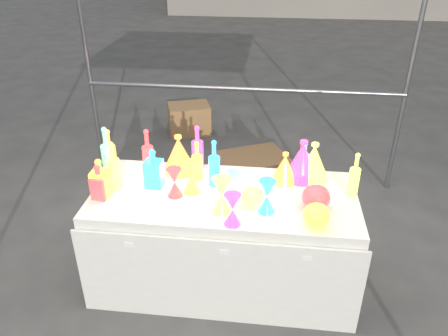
# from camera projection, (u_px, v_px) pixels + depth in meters

# --- Properties ---
(ground) EXTENTS (80.00, 80.00, 0.00)m
(ground) POSITION_uv_depth(u_px,v_px,m) (224.00, 277.00, 3.33)
(ground) COLOR #5E5C57
(ground) RESTS_ON ground
(display_table) EXTENTS (1.84, 0.83, 0.75)m
(display_table) POSITION_uv_depth(u_px,v_px,m) (224.00, 239.00, 3.14)
(display_table) COLOR white
(display_table) RESTS_ON ground
(cardboard_box_closed) EXTENTS (0.60, 0.51, 0.37)m
(cardboard_box_closed) POSITION_uv_depth(u_px,v_px,m) (189.00, 119.00, 5.59)
(cardboard_box_closed) COLOR #A5774A
(cardboard_box_closed) RESTS_ON ground
(cardboard_box_flat) EXTENTS (0.93, 0.83, 0.07)m
(cardboard_box_flat) POSITION_uv_depth(u_px,v_px,m) (252.00, 159.00, 4.95)
(cardboard_box_flat) COLOR #A5774A
(cardboard_box_flat) RESTS_ON ground
(bottle_0) EXTENTS (0.09, 0.09, 0.35)m
(bottle_0) POSITION_uv_depth(u_px,v_px,m) (110.00, 152.00, 3.13)
(bottle_0) COLOR red
(bottle_0) RESTS_ON display_table
(bottle_2) EXTENTS (0.10, 0.10, 0.37)m
(bottle_2) POSITION_uv_depth(u_px,v_px,m) (148.00, 153.00, 3.09)
(bottle_2) COLOR #CF5A15
(bottle_2) RESTS_ON display_table
(bottle_3) EXTENTS (0.10, 0.10, 0.34)m
(bottle_3) POSITION_uv_depth(u_px,v_px,m) (197.00, 147.00, 3.21)
(bottle_3) COLOR blue
(bottle_3) RESTS_ON display_table
(bottle_4) EXTENTS (0.09, 0.09, 0.36)m
(bottle_4) POSITION_uv_depth(u_px,v_px,m) (113.00, 166.00, 2.94)
(bottle_4) COLOR #14617F
(bottle_4) RESTS_ON display_table
(bottle_5) EXTENTS (0.09, 0.09, 0.39)m
(bottle_5) POSITION_uv_depth(u_px,v_px,m) (107.00, 152.00, 3.08)
(bottle_5) COLOR #B12371
(bottle_5) RESTS_ON display_table
(bottle_6) EXTENTS (0.09, 0.09, 0.30)m
(bottle_6) POSITION_uv_depth(u_px,v_px,m) (197.00, 161.00, 3.07)
(bottle_6) COLOR red
(bottle_6) RESTS_ON display_table
(bottle_7) EXTENTS (0.10, 0.10, 0.35)m
(bottle_7) POSITION_uv_depth(u_px,v_px,m) (214.00, 163.00, 2.99)
(bottle_7) COLOR green
(bottle_7) RESTS_ON display_table
(decanter_0) EXTENTS (0.11, 0.11, 0.27)m
(decanter_0) POSITION_uv_depth(u_px,v_px,m) (100.00, 178.00, 2.89)
(decanter_0) COLOR red
(decanter_0) RESTS_ON display_table
(decanter_1) EXTENTS (0.11, 0.11, 0.25)m
(decanter_1) POSITION_uv_depth(u_px,v_px,m) (99.00, 181.00, 2.87)
(decanter_1) COLOR #CF5A15
(decanter_1) RESTS_ON display_table
(decanter_2) EXTENTS (0.12, 0.12, 0.28)m
(decanter_2) POSITION_uv_depth(u_px,v_px,m) (154.00, 168.00, 2.99)
(decanter_2) COLOR green
(decanter_2) RESTS_ON display_table
(hourglass_0) EXTENTS (0.11, 0.11, 0.20)m
(hourglass_0) POSITION_uv_depth(u_px,v_px,m) (175.00, 183.00, 2.90)
(hourglass_0) COLOR #CF5A15
(hourglass_0) RESTS_ON display_table
(hourglass_1) EXTENTS (0.11, 0.11, 0.21)m
(hourglass_1) POSITION_uv_depth(u_px,v_px,m) (233.00, 210.00, 2.61)
(hourglass_1) COLOR blue
(hourglass_1) RESTS_ON display_table
(hourglass_2) EXTENTS (0.15, 0.15, 0.24)m
(hourglass_2) POSITION_uv_depth(u_px,v_px,m) (222.00, 195.00, 2.72)
(hourglass_2) COLOR #14617F
(hourglass_2) RESTS_ON display_table
(hourglass_3) EXTENTS (0.14, 0.14, 0.21)m
(hourglass_3) POSITION_uv_depth(u_px,v_px,m) (233.00, 186.00, 2.84)
(hourglass_3) COLOR #B12371
(hourglass_3) RESTS_ON display_table
(hourglass_4) EXTENTS (0.13, 0.13, 0.23)m
(hourglass_4) POSITION_uv_depth(u_px,v_px,m) (191.00, 177.00, 2.93)
(hourglass_4) COLOR red
(hourglass_4) RESTS_ON display_table
(hourglass_5) EXTENTS (0.14, 0.14, 0.22)m
(hourglass_5) POSITION_uv_depth(u_px,v_px,m) (267.00, 196.00, 2.73)
(hourglass_5) COLOR green
(hourglass_5) RESTS_ON display_table
(globe_0) EXTENTS (0.20, 0.20, 0.13)m
(globe_0) POSITION_uv_depth(u_px,v_px,m) (316.00, 217.00, 2.62)
(globe_0) COLOR red
(globe_0) RESTS_ON display_table
(globe_1) EXTENTS (0.17, 0.17, 0.12)m
(globe_1) POSITION_uv_depth(u_px,v_px,m) (252.00, 198.00, 2.81)
(globe_1) COLOR #14617F
(globe_1) RESTS_ON display_table
(globe_2) EXTENTS (0.19, 0.19, 0.15)m
(globe_2) POSITION_uv_depth(u_px,v_px,m) (316.00, 199.00, 2.78)
(globe_2) COLOR #CF5A15
(globe_2) RESTS_ON display_table
(lampshade_0) EXTENTS (0.29, 0.29, 0.29)m
(lampshade_0) POSITION_uv_depth(u_px,v_px,m) (179.00, 154.00, 3.18)
(lampshade_0) COLOR #FFF735
(lampshade_0) RESTS_ON display_table
(lampshade_1) EXTENTS (0.22, 0.22, 0.22)m
(lampshade_1) POSITION_uv_depth(u_px,v_px,m) (285.00, 167.00, 3.06)
(lampshade_1) COLOR #FFF735
(lampshade_1) RESTS_ON display_table
(lampshade_2) EXTENTS (0.29, 0.29, 0.30)m
(lampshade_2) POSITION_uv_depth(u_px,v_px,m) (302.00, 160.00, 3.08)
(lampshade_2) COLOR blue
(lampshade_2) RESTS_ON display_table
(lampshade_3) EXTENTS (0.29, 0.29, 0.28)m
(lampshade_3) POSITION_uv_depth(u_px,v_px,m) (313.00, 161.00, 3.08)
(lampshade_3) COLOR #14617F
(lampshade_3) RESTS_ON display_table
(bottle_8) EXTENTS (0.07, 0.07, 0.25)m
(bottle_8) POSITION_uv_depth(u_px,v_px,m) (305.00, 158.00, 3.16)
(bottle_8) COLOR green
(bottle_8) RESTS_ON display_table
(bottle_9) EXTENTS (0.07, 0.07, 0.27)m
(bottle_9) POSITION_uv_depth(u_px,v_px,m) (301.00, 158.00, 3.13)
(bottle_9) COLOR #CF5A15
(bottle_9) RESTS_ON display_table
(bottle_11) EXTENTS (0.08, 0.08, 0.32)m
(bottle_11) POSITION_uv_depth(u_px,v_px,m) (355.00, 175.00, 2.87)
(bottle_11) COLOR #14617F
(bottle_11) RESTS_ON display_table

